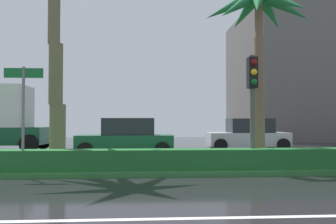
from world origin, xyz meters
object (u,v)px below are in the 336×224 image
object	(u,v)px
palm_tree_centre	(258,16)
traffic_signal_median_right	(253,90)
street_name_sign	(23,104)
car_in_traffic_third	(248,135)
car_in_traffic_second	(126,138)

from	to	relation	value
palm_tree_centre	traffic_signal_median_right	distance (m)	2.94
street_name_sign	palm_tree_centre	bearing A→B (deg)	11.46
palm_tree_centre	street_name_sign	xyz separation A→B (m)	(-7.37, -1.49, -3.14)
traffic_signal_median_right	car_in_traffic_third	size ratio (longest dim) A/B	0.81
traffic_signal_median_right	car_in_traffic_second	xyz separation A→B (m)	(-4.20, 5.29, -1.73)
traffic_signal_median_right	car_in_traffic_second	world-z (taller)	traffic_signal_median_right
palm_tree_centre	car_in_traffic_second	world-z (taller)	palm_tree_centre
street_name_sign	car_in_traffic_third	distance (m)	12.35
traffic_signal_median_right	street_name_sign	size ratio (longest dim) A/B	1.16
car_in_traffic_second	car_in_traffic_third	distance (m)	6.96
car_in_traffic_third	street_name_sign	bearing A→B (deg)	42.69
street_name_sign	car_in_traffic_third	world-z (taller)	street_name_sign
traffic_signal_median_right	palm_tree_centre	bearing A→B (deg)	62.78
traffic_signal_median_right	car_in_traffic_second	distance (m)	6.97
palm_tree_centre	car_in_traffic_third	xyz separation A→B (m)	(1.66, 6.84, -4.39)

